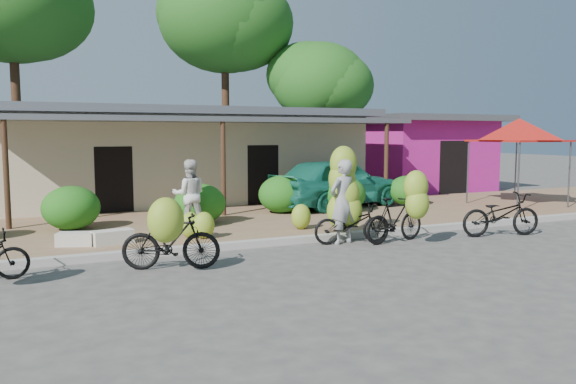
# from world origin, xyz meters

# --- Properties ---
(ground) EXTENTS (100.00, 100.00, 0.00)m
(ground) POSITION_xyz_m (0.00, 0.00, 0.00)
(ground) COLOR #454340
(ground) RESTS_ON ground
(sidewalk) EXTENTS (60.00, 6.00, 0.12)m
(sidewalk) POSITION_xyz_m (0.00, 5.00, 0.06)
(sidewalk) COLOR #93764F
(sidewalk) RESTS_ON ground
(curb) EXTENTS (60.00, 0.25, 0.15)m
(curb) POSITION_xyz_m (0.00, 2.00, 0.07)
(curb) COLOR #A8A399
(curb) RESTS_ON ground
(shop_main) EXTENTS (13.00, 8.50, 3.35)m
(shop_main) POSITION_xyz_m (0.00, 10.93, 1.72)
(shop_main) COLOR #C2B793
(shop_main) RESTS_ON ground
(shop_pink) EXTENTS (6.00, 6.00, 3.25)m
(shop_pink) POSITION_xyz_m (10.50, 10.99, 1.67)
(shop_pink) COLOR #BB1C88
(shop_pink) RESTS_ON ground
(tree_center_right) EXTENTS (6.18, 6.14, 10.25)m
(tree_center_right) POSITION_xyz_m (3.31, 16.61, 7.90)
(tree_center_right) COLOR #452A1B
(tree_center_right) RESTS_ON ground
(tree_near_right) EXTENTS (4.75, 4.59, 6.79)m
(tree_near_right) POSITION_xyz_m (7.31, 14.61, 5.03)
(tree_near_right) COLOR #452A1B
(tree_near_right) RESTS_ON ground
(hedge_1) EXTENTS (1.39, 1.25, 1.09)m
(hedge_1) POSITION_xyz_m (-4.18, 5.32, 0.66)
(hedge_1) COLOR #235B14
(hedge_1) RESTS_ON sidewalk
(hedge_2) EXTENTS (1.36, 1.22, 1.06)m
(hedge_2) POSITION_xyz_m (-1.05, 4.88, 0.65)
(hedge_2) COLOR #235B14
(hedge_2) RESTS_ON sidewalk
(hedge_3) EXTENTS (1.44, 1.30, 1.12)m
(hedge_3) POSITION_xyz_m (1.76, 5.88, 0.68)
(hedge_3) COLOR #235B14
(hedge_3) RESTS_ON sidewalk
(hedge_4) EXTENTS (1.37, 1.23, 1.07)m
(hedge_4) POSITION_xyz_m (3.57, 5.35, 0.65)
(hedge_4) COLOR #235B14
(hedge_4) RESTS_ON sidewalk
(hedge_5) EXTENTS (1.25, 1.12, 0.97)m
(hedge_5) POSITION_xyz_m (6.28, 5.87, 0.61)
(hedge_5) COLOR #235B14
(hedge_5) RESTS_ON sidewalk
(red_canopy) EXTENTS (3.50, 3.50, 2.86)m
(red_canopy) POSITION_xyz_m (9.56, 4.33, 2.61)
(red_canopy) COLOR #59595E
(red_canopy) RESTS_ON sidewalk
(bike_left) EXTENTS (1.85, 1.41, 1.41)m
(bike_left) POSITION_xyz_m (-2.80, 0.59, 0.64)
(bike_left) COLOR black
(bike_left) RESTS_ON ground
(bike_center) EXTENTS (1.83, 1.29, 2.20)m
(bike_center) POSITION_xyz_m (1.56, 1.75, 0.88)
(bike_center) COLOR black
(bike_center) RESTS_ON ground
(bike_right) EXTENTS (1.80, 1.27, 1.69)m
(bike_right) POSITION_xyz_m (2.52, 0.98, 0.71)
(bike_right) COLOR black
(bike_right) RESTS_ON ground
(bike_far_right) EXTENTS (2.12, 1.13, 1.06)m
(bike_far_right) POSITION_xyz_m (5.29, 0.76, 0.53)
(bike_far_right) COLOR black
(bike_far_right) RESTS_ON ground
(loose_banana_a) EXTENTS (0.48, 0.41, 0.60)m
(loose_banana_a) POSITION_xyz_m (-1.79, 3.00, 0.42)
(loose_banana_a) COLOR #A2C030
(loose_banana_a) RESTS_ON sidewalk
(loose_banana_b) EXTENTS (0.49, 0.41, 0.61)m
(loose_banana_b) POSITION_xyz_m (-1.53, 2.81, 0.42)
(loose_banana_b) COLOR #A2C030
(loose_banana_b) RESTS_ON sidewalk
(loose_banana_c) EXTENTS (0.50, 0.43, 0.63)m
(loose_banana_c) POSITION_xyz_m (1.01, 3.03, 0.43)
(loose_banana_c) COLOR #A2C030
(loose_banana_c) RESTS_ON sidewalk
(sack_near) EXTENTS (0.91, 0.56, 0.30)m
(sack_near) POSITION_xyz_m (-3.50, 3.01, 0.27)
(sack_near) COLOR beige
(sack_near) RESTS_ON sidewalk
(sack_far) EXTENTS (0.84, 0.62, 0.28)m
(sack_far) POSITION_xyz_m (-4.23, 3.17, 0.26)
(sack_far) COLOR beige
(sack_far) RESTS_ON sidewalk
(vendor) EXTENTS (0.79, 0.63, 1.91)m
(vendor) POSITION_xyz_m (1.33, 1.56, 0.95)
(vendor) COLOR gray
(vendor) RESTS_ON ground
(bystander) EXTENTS (0.94, 0.78, 1.73)m
(bystander) POSITION_xyz_m (-1.50, 4.20, 0.98)
(bystander) COLOR silver
(bystander) RESTS_ON sidewalk
(teal_van) EXTENTS (5.03, 3.05, 1.60)m
(teal_van) POSITION_xyz_m (3.86, 6.36, 0.92)
(teal_van) COLOR #176A55
(teal_van) RESTS_ON sidewalk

